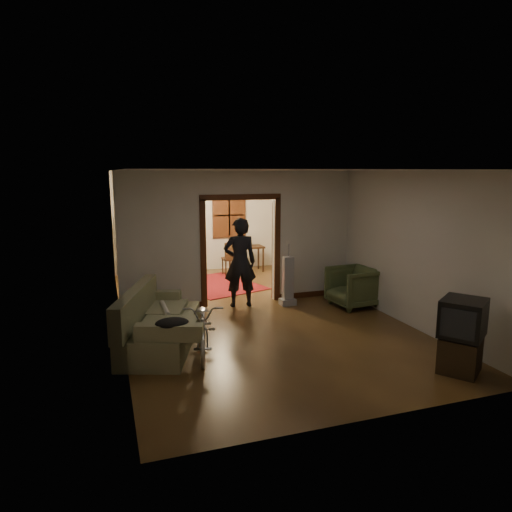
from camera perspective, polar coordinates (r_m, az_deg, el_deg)
name	(u,v)px	position (r m, az deg, el deg)	size (l,w,h in m)	color
floor	(251,312)	(9.21, -0.60, -7.04)	(5.00, 8.50, 0.01)	#3C2713
ceiling	(251,170)	(8.78, -0.63, 10.67)	(5.00, 8.50, 0.01)	white
wall_back	(205,221)	(12.96, -6.42, 4.35)	(5.00, 0.02, 2.80)	beige
wall_left	(117,250)	(8.47, -16.93, 0.70)	(0.02, 8.50, 2.80)	beige
wall_right	(363,237)	(9.94, 13.25, 2.27)	(0.02, 8.50, 2.80)	beige
partition_wall	(240,238)	(9.60, -1.99, 2.26)	(5.00, 0.14, 2.80)	beige
door_casing	(240,252)	(9.64, -1.98, 0.50)	(1.74, 0.20, 2.32)	#3C1D0D
far_window	(229,215)	(13.07, -3.39, 5.11)	(0.98, 0.06, 1.28)	black
chandelier	(219,189)	(11.19, -4.61, 8.30)	(0.24, 0.24, 0.24)	#FFE0A5
light_switch	(288,243)	(9.90, 3.97, 1.61)	(0.08, 0.01, 0.12)	silver
sofa	(161,317)	(7.50, -11.81, -7.48)	(0.95, 2.12, 0.98)	#696D48
rolled_paper	(165,309)	(7.79, -11.35, -6.47)	(0.09, 0.09, 0.74)	beige
jacket	(172,323)	(6.59, -10.47, -8.22)	(0.47, 0.35, 0.14)	black
bicycle	(204,326)	(7.15, -6.56, -8.68)	(0.58, 1.66, 0.87)	silver
armchair	(353,287)	(9.72, 12.06, -3.79)	(0.89, 0.91, 0.83)	#45532E
tv_stand	(460,355)	(7.13, 24.13, -11.18)	(0.55, 0.50, 0.50)	black
crt_tv	(463,318)	(6.96, 24.47, -7.05)	(0.61, 0.55, 0.53)	black
vacuum	(288,281)	(9.60, 4.00, -3.11)	(0.32, 0.25, 1.04)	gray
person	(240,263)	(9.41, -2.02, -0.82)	(0.68, 0.44, 1.86)	black
oriental_rug	(217,285)	(11.40, -4.89, -3.58)	(1.70, 2.23, 0.02)	maroon
locker	(157,245)	(12.40, -12.30, 1.38)	(0.86, 0.48, 1.72)	#223824
globe	(155,204)	(12.28, -12.50, 6.36)	(0.27, 0.27, 0.27)	#1E5972
desk	(246,259)	(12.82, -1.20, -0.39)	(0.95, 0.53, 0.70)	#311E10
desk_chair	(230,259)	(12.28, -3.21, -0.34)	(0.41, 0.41, 0.93)	#311E10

